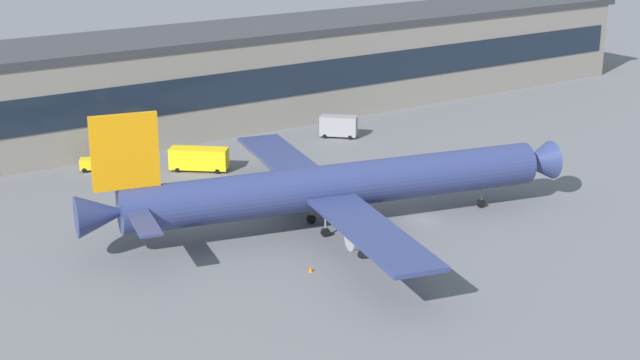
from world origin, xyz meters
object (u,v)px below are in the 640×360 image
Objects in this scene: fuel_truck at (200,158)px; baggage_tug at (269,145)px; airliner at (331,187)px; traffic_cone_0 at (311,269)px; follow_me_car at (96,163)px; stair_truck at (338,125)px.

baggage_tug is (13.23, 2.72, -0.80)m from fuel_truck.
airliner reaches higher than fuel_truck.
traffic_cone_0 is (-20.35, -42.50, -0.77)m from baggage_tug.
fuel_truck reaches higher than baggage_tug.
fuel_truck is 13.53m from baggage_tug.
follow_me_car is 0.80× the size of stair_truck.
follow_me_car is 15.19m from fuel_truck.
fuel_truck is 13.01× the size of traffic_cone_0.
traffic_cone_0 is (-34.25, -43.55, -1.66)m from stair_truck.
fuel_truck is at bearing -172.10° from stair_truck.
traffic_cone_0 is at bearing -134.29° from airliner.
follow_me_car reaches higher than traffic_cone_0.
airliner is at bearing -126.21° from stair_truck.
follow_me_car is at bearing 167.50° from baggage_tug.
airliner is 10.23× the size of stair_truck.
airliner is 41.55m from follow_me_car.
airliner is 14.44m from traffic_cone_0.
follow_me_car is at bearing 96.49° from traffic_cone_0.
baggage_tug is 13.97m from stair_truck.
airliner is 96.35× the size of traffic_cone_0.
baggage_tug is at bearing -12.50° from follow_me_car.
baggage_tug is 6.46× the size of traffic_cone_0.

